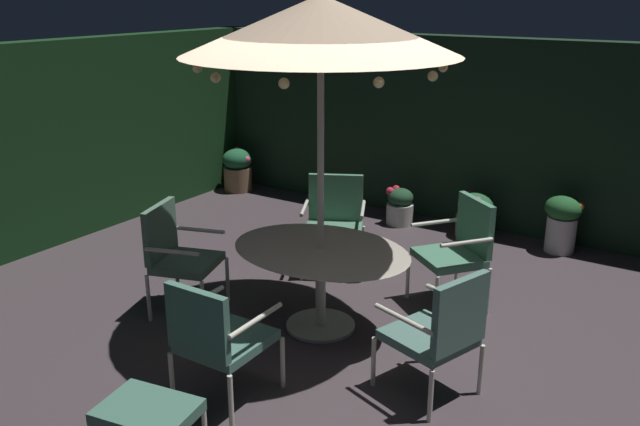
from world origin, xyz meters
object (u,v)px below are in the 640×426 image
(ottoman_footrest, at_px, (148,414))
(potted_plant_left_far, at_px, (238,169))
(potted_plant_back_center, at_px, (475,215))
(potted_plant_back_right, at_px, (562,220))
(potted_plant_left_near, at_px, (400,206))
(patio_dining_table, at_px, (321,264))
(patio_chair_north, at_px, (440,329))
(patio_chair_east, at_px, (334,218))
(patio_umbrella, at_px, (321,26))
(patio_chair_south, at_px, (217,335))
(patio_chair_northeast, at_px, (459,245))
(patio_chair_southeast, at_px, (176,251))

(ottoman_footrest, bearing_deg, potted_plant_left_far, 124.60)
(ottoman_footrest, distance_m, potted_plant_back_center, 5.06)
(potted_plant_back_right, xyz_separation_m, potted_plant_left_near, (-1.96, -0.15, -0.14))
(patio_dining_table, xyz_separation_m, patio_chair_north, (1.30, -0.43, -0.05))
(patio_chair_north, relative_size, potted_plant_back_center, 1.83)
(patio_dining_table, bearing_deg, patio_chair_east, 116.88)
(patio_chair_east, bearing_deg, patio_umbrella, -63.12)
(patio_chair_south, bearing_deg, patio_dining_table, 90.64)
(patio_chair_northeast, xyz_separation_m, potted_plant_back_right, (0.47, 1.93, -0.22))
(potted_plant_back_right, height_order, potted_plant_left_near, potted_plant_back_right)
(patio_chair_northeast, distance_m, patio_chair_east, 1.46)
(patio_chair_northeast, bearing_deg, potted_plant_left_near, 129.81)
(patio_chair_north, height_order, potted_plant_back_center, patio_chair_north)
(potted_plant_back_center, bearing_deg, patio_chair_north, -73.74)
(patio_umbrella, relative_size, potted_plant_back_center, 5.32)
(patio_chair_southeast, bearing_deg, ottoman_footrest, -50.27)
(patio_chair_southeast, bearing_deg, patio_chair_south, -35.63)
(patio_chair_south, height_order, potted_plant_left_far, patio_chair_south)
(patio_chair_south, relative_size, potted_plant_left_far, 1.54)
(patio_dining_table, height_order, potted_plant_back_center, patio_dining_table)
(patio_chair_east, distance_m, patio_chair_southeast, 1.77)
(ottoman_footrest, bearing_deg, patio_dining_table, 92.95)
(patio_chair_northeast, relative_size, potted_plant_left_near, 2.15)
(patio_chair_north, relative_size, potted_plant_left_far, 1.59)
(patio_chair_northeast, height_order, potted_plant_back_center, patio_chair_northeast)
(patio_dining_table, height_order, potted_plant_left_near, patio_dining_table)
(patio_chair_north, xyz_separation_m, patio_chair_northeast, (-0.46, 1.50, 0.05))
(patio_chair_south, bearing_deg, patio_chair_southeast, 144.37)
(potted_plant_back_center, xyz_separation_m, potted_plant_left_far, (-3.65, -0.05, 0.06))
(patio_chair_south, height_order, potted_plant_back_right, patio_chair_south)
(patio_chair_northeast, distance_m, potted_plant_back_center, 1.97)
(potted_plant_back_right, xyz_separation_m, potted_plant_left_far, (-4.65, -0.10, -0.05))
(patio_dining_table, height_order, patio_chair_northeast, patio_chair_northeast)
(patio_chair_northeast, relative_size, potted_plant_back_right, 1.55)
(patio_chair_north, height_order, potted_plant_left_far, patio_chair_north)
(patio_chair_southeast, relative_size, ottoman_footrest, 1.58)
(patio_dining_table, bearing_deg, potted_plant_left_near, 102.85)
(patio_dining_table, relative_size, ottoman_footrest, 2.51)
(patio_chair_north, distance_m, potted_plant_left_far, 5.71)
(patio_chair_north, height_order, potted_plant_left_near, patio_chair_north)
(patio_chair_northeast, height_order, potted_plant_back_right, patio_chair_northeast)
(ottoman_footrest, height_order, potted_plant_left_near, potted_plant_left_near)
(potted_plant_left_near, bearing_deg, patio_chair_north, -59.33)
(potted_plant_back_center, bearing_deg, patio_chair_east, -118.19)
(patio_dining_table, distance_m, patio_chair_southeast, 1.36)
(ottoman_footrest, bearing_deg, patio_umbrella, 92.95)
(patio_dining_table, xyz_separation_m, potted_plant_back_right, (1.30, 3.00, -0.22))
(patio_dining_table, xyz_separation_m, ottoman_footrest, (0.11, -2.11, -0.22))
(potted_plant_left_near, bearing_deg, patio_chair_east, -88.77)
(potted_plant_left_near, bearing_deg, potted_plant_back_center, 5.41)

